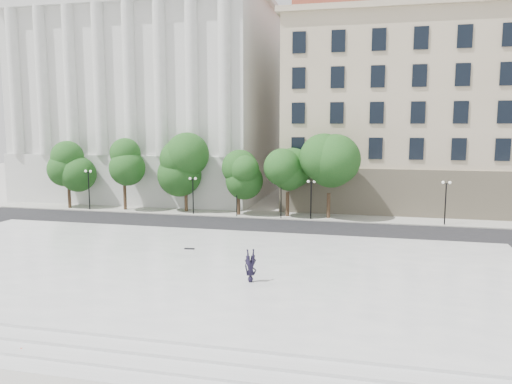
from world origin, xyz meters
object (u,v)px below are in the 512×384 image
person_lying (251,277)px  skateboard (189,249)px  traffic_light_east (281,183)px  traffic_light_west (237,183)px

person_lying → skateboard: bearing=109.2°
person_lying → skateboard: (-6.20, 6.42, -0.22)m
person_lying → traffic_light_east: bearing=70.9°
traffic_light_west → skateboard: (0.61, -15.36, -3.12)m
person_lying → traffic_light_west: bearing=82.6°
traffic_light_east → skateboard: traffic_light_east is taller
traffic_light_west → person_lying: (6.81, -21.78, -2.90)m
traffic_light_west → traffic_light_east: traffic_light_east is taller
traffic_light_west → traffic_light_east: bearing=0.0°
skateboard → person_lying: bearing=-52.1°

